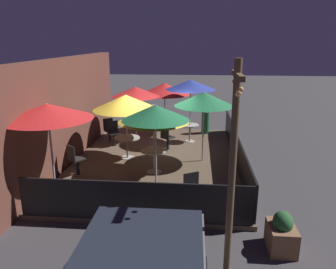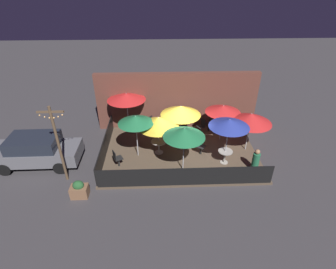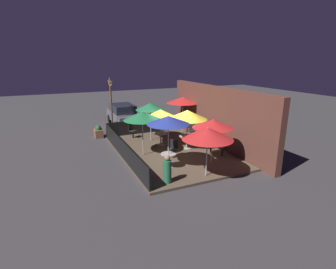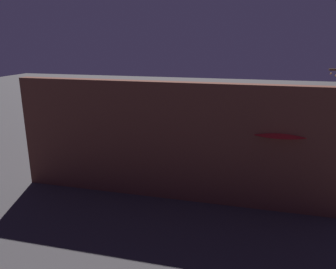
# 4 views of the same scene
# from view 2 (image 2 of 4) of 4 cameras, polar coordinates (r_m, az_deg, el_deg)

# --- Properties ---
(ground_plane) EXTENTS (60.00, 60.00, 0.00)m
(ground_plane) POSITION_cam_2_polar(r_m,az_deg,el_deg) (14.40, 2.70, -3.99)
(ground_plane) COLOR #383538
(patio_deck) EXTENTS (8.12, 5.50, 0.12)m
(patio_deck) POSITION_cam_2_polar(r_m,az_deg,el_deg) (14.37, 2.71, -3.80)
(patio_deck) COLOR brown
(patio_deck) RESTS_ON ground_plane
(building_wall) EXTENTS (9.72, 0.36, 3.54)m
(building_wall) POSITION_cam_2_polar(r_m,az_deg,el_deg) (16.12, 2.00, 7.32)
(building_wall) COLOR brown
(building_wall) RESTS_ON ground_plane
(fence_front) EXTENTS (7.92, 0.05, 0.95)m
(fence_front) POSITION_cam_2_polar(r_m,az_deg,el_deg) (11.91, 3.82, -9.17)
(fence_front) COLOR black
(fence_front) RESTS_ON patio_deck
(fence_side_left) EXTENTS (0.05, 5.30, 0.95)m
(fence_side_left) POSITION_cam_2_polar(r_m,az_deg,el_deg) (14.31, -13.49, -2.31)
(fence_side_left) COLOR black
(fence_side_left) RESTS_ON patio_deck
(patio_umbrella_0) EXTENTS (2.21, 2.21, 2.22)m
(patio_umbrella_0) POSITION_cam_2_polar(r_m,az_deg,el_deg) (14.21, 2.78, 5.25)
(patio_umbrella_0) COLOR #B2B2B7
(patio_umbrella_0) RESTS_ON patio_deck
(patio_umbrella_1) EXTENTS (2.12, 2.12, 2.13)m
(patio_umbrella_1) POSITION_cam_2_polar(r_m,az_deg,el_deg) (13.23, -2.12, 2.73)
(patio_umbrella_1) COLOR #B2B2B7
(patio_umbrella_1) RESTS_ON patio_deck
(patio_umbrella_2) EXTENTS (1.93, 1.93, 2.49)m
(patio_umbrella_2) POSITION_cam_2_polar(r_m,az_deg,el_deg) (12.57, 13.22, 2.44)
(patio_umbrella_2) COLOR #B2B2B7
(patio_umbrella_2) RESTS_ON patio_deck
(patio_umbrella_3) EXTENTS (1.95, 1.95, 2.35)m
(patio_umbrella_3) POSITION_cam_2_polar(r_m,az_deg,el_deg) (11.86, 3.54, 0.42)
(patio_umbrella_3) COLOR #B2B2B7
(patio_umbrella_3) RESTS_ON patio_deck
(patio_umbrella_4) EXTENTS (2.22, 2.22, 2.46)m
(patio_umbrella_4) POSITION_cam_2_polar(r_m,az_deg,el_deg) (15.31, -9.07, 8.14)
(patio_umbrella_4) COLOR #B2B2B7
(patio_umbrella_4) RESTS_ON patio_deck
(patio_umbrella_5) EXTENTS (2.19, 2.19, 2.18)m
(patio_umbrella_5) POSITION_cam_2_polar(r_m,az_deg,el_deg) (14.14, 17.60, 3.42)
(patio_umbrella_5) COLOR #B2B2B7
(patio_umbrella_5) RESTS_ON patio_deck
(patio_umbrella_6) EXTENTS (1.79, 1.79, 2.35)m
(patio_umbrella_6) POSITION_cam_2_polar(r_m,az_deg,el_deg) (12.98, -7.06, 3.24)
(patio_umbrella_6) COLOR #B2B2B7
(patio_umbrella_6) RESTS_ON patio_deck
(patio_umbrella_7) EXTENTS (1.96, 1.96, 2.17)m
(patio_umbrella_7) POSITION_cam_2_polar(r_m,az_deg,el_deg) (14.69, 11.92, 5.49)
(patio_umbrella_7) COLOR #B2B2B7
(patio_umbrella_7) RESTS_ON patio_deck
(dining_table_0) EXTENTS (0.88, 0.88, 0.74)m
(dining_table_0) POSITION_cam_2_polar(r_m,az_deg,el_deg) (14.86, 2.65, 0.49)
(dining_table_0) COLOR #9E998E
(dining_table_0) RESTS_ON patio_deck
(dining_table_1) EXTENTS (0.82, 0.82, 0.73)m
(dining_table_1) POSITION_cam_2_polar(r_m,az_deg,el_deg) (13.89, -2.02, -1.97)
(dining_table_1) COLOR #9E998E
(dining_table_1) RESTS_ON patio_deck
(dining_table_2) EXTENTS (0.72, 0.72, 0.71)m
(dining_table_2) POSITION_cam_2_polar(r_m,az_deg,el_deg) (13.48, 12.33, -4.07)
(dining_table_2) COLOR #9E998E
(dining_table_2) RESTS_ON patio_deck
(patio_chair_0) EXTENTS (0.56, 0.56, 0.95)m
(patio_chair_0) POSITION_cam_2_polar(r_m,az_deg,el_deg) (15.94, -3.58, 2.48)
(patio_chair_0) COLOR black
(patio_chair_0) RESTS_ON patio_deck
(patio_chair_1) EXTENTS (0.55, 0.55, 0.92)m
(patio_chair_1) POSITION_cam_2_polar(r_m,az_deg,el_deg) (16.16, 9.11, 2.44)
(patio_chair_1) COLOR black
(patio_chair_1) RESTS_ON patio_deck
(patio_chair_2) EXTENTS (0.55, 0.55, 0.96)m
(patio_chair_2) POSITION_cam_2_polar(r_m,az_deg,el_deg) (15.75, 7.28, 1.91)
(patio_chair_2) COLOR black
(patio_chair_2) RESTS_ON patio_deck
(patio_chair_3) EXTENTS (0.56, 0.56, 0.94)m
(patio_chair_3) POSITION_cam_2_polar(r_m,az_deg,el_deg) (13.94, 7.01, -2.40)
(patio_chair_3) COLOR black
(patio_chair_3) RESTS_ON patio_deck
(patio_chair_4) EXTENTS (0.54, 0.54, 0.93)m
(patio_chair_4) POSITION_cam_2_polar(r_m,az_deg,el_deg) (13.18, -11.04, -5.04)
(patio_chair_4) COLOR black
(patio_chair_4) RESTS_ON patio_deck
(patron_0) EXTENTS (0.41, 0.41, 1.20)m
(patron_0) POSITION_cam_2_polar(r_m,az_deg,el_deg) (13.38, 18.54, -5.47)
(patron_0) COLOR #236642
(patron_0) RESTS_ON patio_deck
(planter_box) EXTENTS (0.74, 0.52, 0.84)m
(planter_box) POSITION_cam_2_polar(r_m,az_deg,el_deg) (12.23, -18.77, -11.30)
(planter_box) COLOR brown
(planter_box) RESTS_ON ground_plane
(light_post) EXTENTS (1.10, 0.12, 3.82)m
(light_post) POSITION_cam_2_polar(r_m,az_deg,el_deg) (12.36, -22.87, -1.40)
(light_post) COLOR brown
(light_post) RESTS_ON ground_plane
(parked_car_0) EXTENTS (4.29, 1.82, 1.62)m
(parked_car_0) POSITION_cam_2_polar(r_m,az_deg,el_deg) (14.67, -26.84, -3.09)
(parked_car_0) COLOR #5B5B60
(parked_car_0) RESTS_ON ground_plane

